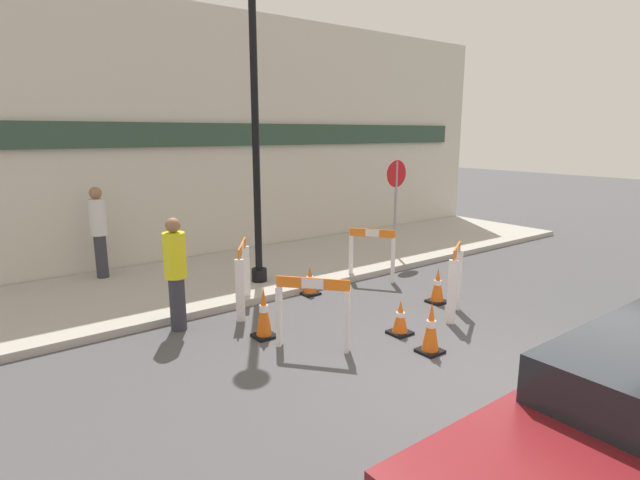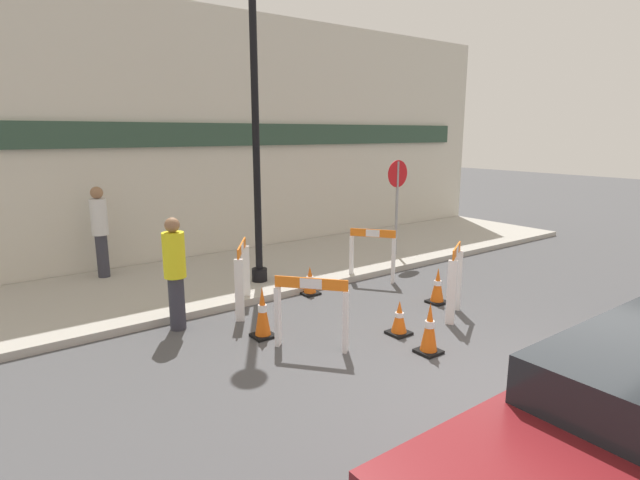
# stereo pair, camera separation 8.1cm
# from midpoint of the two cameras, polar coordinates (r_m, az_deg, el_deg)

# --- Properties ---
(ground_plane) EXTENTS (60.00, 60.00, 0.00)m
(ground_plane) POSITION_cam_midpoint_polar(r_m,az_deg,el_deg) (5.95, 21.68, -17.32)
(ground_plane) COLOR #4C4C4F
(sidewalk_slab) EXTENTS (18.00, 3.37, 0.12)m
(sidewalk_slab) POSITION_cam_midpoint_polar(r_m,az_deg,el_deg) (10.24, -9.20, -3.77)
(sidewalk_slab) COLOR #ADA89E
(sidewalk_slab) RESTS_ON ground_plane
(storefront_facade) EXTENTS (18.00, 0.22, 5.50)m
(storefront_facade) POSITION_cam_midpoint_polar(r_m,az_deg,el_deg) (11.44, -13.90, 11.38)
(storefront_facade) COLOR beige
(storefront_facade) RESTS_ON ground_plane
(streetlamp_post) EXTENTS (0.44, 0.44, 5.67)m
(streetlamp_post) POSITION_cam_midpoint_polar(r_m,az_deg,el_deg) (9.10, -7.82, 17.70)
(streetlamp_post) COLOR black
(streetlamp_post) RESTS_ON sidewalk_slab
(stop_sign) EXTENTS (0.60, 0.06, 2.13)m
(stop_sign) POSITION_cam_midpoint_polar(r_m,az_deg,el_deg) (11.31, 8.47, 5.48)
(stop_sign) COLOR gray
(stop_sign) RESTS_ON sidewalk_slab
(barricade_0) EXTENTS (0.74, 0.84, 0.99)m
(barricade_0) POSITION_cam_midpoint_polar(r_m,az_deg,el_deg) (6.66, -1.19, -7.97)
(barricade_0) COLOR white
(barricade_0) RESTS_ON ground_plane
(barricade_1) EXTENTS (0.69, 0.49, 1.15)m
(barricade_1) POSITION_cam_midpoint_polar(r_m,az_deg,el_deg) (8.05, 14.92, -4.40)
(barricade_1) COLOR white
(barricade_1) RESTS_ON ground_plane
(barricade_2) EXTENTS (0.64, 0.79, 1.03)m
(barricade_2) POSITION_cam_midpoint_polar(r_m,az_deg,el_deg) (9.70, 5.71, -1.49)
(barricade_2) COLOR white
(barricade_2) RESTS_ON ground_plane
(barricade_3) EXTENTS (0.65, 0.86, 1.13)m
(barricade_3) POSITION_cam_midpoint_polar(r_m,az_deg,el_deg) (8.10, -9.09, -3.91)
(barricade_3) COLOR white
(barricade_3) RESTS_ON ground_plane
(traffic_cone_0) EXTENTS (0.30, 0.30, 0.75)m
(traffic_cone_0) POSITION_cam_midpoint_polar(r_m,az_deg,el_deg) (7.13, -6.78, -8.27)
(traffic_cone_0) COLOR black
(traffic_cone_0) RESTS_ON ground_plane
(traffic_cone_1) EXTENTS (0.30, 0.30, 0.61)m
(traffic_cone_1) POSITION_cam_midpoint_polar(r_m,az_deg,el_deg) (8.72, 13.03, -5.14)
(traffic_cone_1) COLOR black
(traffic_cone_1) RESTS_ON ground_plane
(traffic_cone_2) EXTENTS (0.30, 0.30, 0.52)m
(traffic_cone_2) POSITION_cam_midpoint_polar(r_m,az_deg,el_deg) (8.93, -1.42, -4.72)
(traffic_cone_2) COLOR black
(traffic_cone_2) RESTS_ON ground_plane
(traffic_cone_3) EXTENTS (0.30, 0.30, 0.70)m
(traffic_cone_3) POSITION_cam_midpoint_polar(r_m,az_deg,el_deg) (6.77, 12.23, -9.85)
(traffic_cone_3) COLOR black
(traffic_cone_3) RESTS_ON ground_plane
(traffic_cone_4) EXTENTS (0.30, 0.30, 0.51)m
(traffic_cone_4) POSITION_cam_midpoint_polar(r_m,az_deg,el_deg) (7.31, 8.85, -8.80)
(traffic_cone_4) COLOR black
(traffic_cone_4) RESTS_ON ground_plane
(person_worker) EXTENTS (0.37, 0.37, 1.67)m
(person_worker) POSITION_cam_midpoint_polar(r_m,az_deg,el_deg) (7.49, -16.48, -3.31)
(person_worker) COLOR #33333D
(person_worker) RESTS_ON ground_plane
(person_pedestrian) EXTENTS (0.42, 0.42, 1.74)m
(person_pedestrian) POSITION_cam_midpoint_polar(r_m,az_deg,el_deg) (10.30, -24.18, 1.22)
(person_pedestrian) COLOR #33333D
(person_pedestrian) RESTS_ON sidewalk_slab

